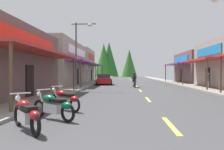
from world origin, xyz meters
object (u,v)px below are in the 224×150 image
at_px(streetlamp_left, 80,46).
at_px(motorcycle_parked_left_1, 53,106).
at_px(motorcycle_parked_left_2, 64,99).
at_px(pedestrian_by_shop, 209,80).
at_px(parked_car_curbside, 104,79).
at_px(motorcycle_parked_left_0, 26,114).
at_px(rider_cruising_lead, 134,81).

bearing_deg(streetlamp_left, motorcycle_parked_left_1, -83.16).
height_order(motorcycle_parked_left_2, pedestrian_by_shop, pedestrian_by_shop).
bearing_deg(pedestrian_by_shop, parked_car_curbside, 157.26).
relative_size(motorcycle_parked_left_0, motorcycle_parked_left_1, 0.91).
bearing_deg(parked_car_curbside, motorcycle_parked_left_0, 176.83).
bearing_deg(streetlamp_left, motorcycle_parked_left_0, -85.07).
bearing_deg(streetlamp_left, motorcycle_parked_left_2, -82.57).
relative_size(motorcycle_parked_left_1, motorcycle_parked_left_2, 1.08).
distance_m(streetlamp_left, pedestrian_by_shop, 13.04).
xyz_separation_m(motorcycle_parked_left_1, motorcycle_parked_left_2, (-0.12, 1.89, 0.00)).
height_order(rider_cruising_lead, parked_car_curbside, rider_cruising_lead).
bearing_deg(streetlamp_left, pedestrian_by_shop, 14.41).
distance_m(motorcycle_parked_left_0, motorcycle_parked_left_2, 3.43).
relative_size(motorcycle_parked_left_2, pedestrian_by_shop, 1.08).
xyz_separation_m(motorcycle_parked_left_2, rider_cruising_lead, (3.66, 15.29, 0.17)).
distance_m(rider_cruising_lead, parked_car_curbside, 6.42).
bearing_deg(motorcycle_parked_left_1, rider_cruising_lead, -68.58).
xyz_separation_m(streetlamp_left, rider_cruising_lead, (5.00, 5.02, -3.28)).
xyz_separation_m(streetlamp_left, parked_car_curbside, (1.26, 10.24, -3.25)).
relative_size(streetlamp_left, motorcycle_parked_left_2, 3.49).
bearing_deg(parked_car_curbside, pedestrian_by_shop, -125.67).
height_order(motorcycle_parked_left_1, rider_cruising_lead, rider_cruising_lead).
distance_m(motorcycle_parked_left_1, rider_cruising_lead, 17.54).
distance_m(rider_cruising_lead, pedestrian_by_shop, 7.52).
height_order(motorcycle_parked_left_2, parked_car_curbside, parked_car_curbside).
height_order(motorcycle_parked_left_0, pedestrian_by_shop, pedestrian_by_shop).
bearing_deg(parked_car_curbside, rider_cruising_lead, -147.32).
bearing_deg(motorcycle_parked_left_0, pedestrian_by_shop, -74.44).
xyz_separation_m(motorcycle_parked_left_0, motorcycle_parked_left_1, (0.28, 1.54, 0.00)).
bearing_deg(motorcycle_parked_left_0, motorcycle_parked_left_2, -43.68).
xyz_separation_m(motorcycle_parked_left_0, parked_car_curbside, (0.08, 23.93, 0.20)).
height_order(streetlamp_left, parked_car_curbside, streetlamp_left).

